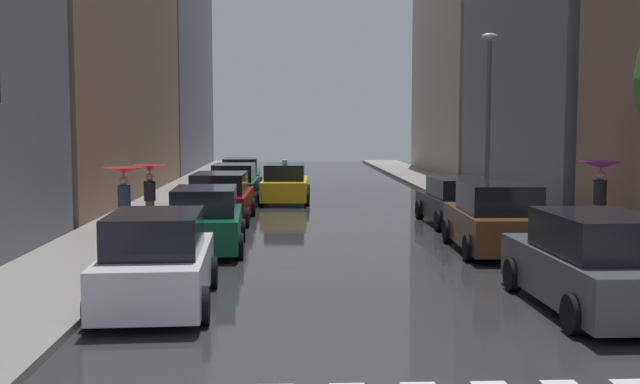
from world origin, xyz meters
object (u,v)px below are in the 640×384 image
at_px(pedestrian_near_tree, 149,181).
at_px(parked_car_left_nearest, 157,263).
at_px(taxi_midroad, 285,184).
at_px(pedestrian_by_kerb, 600,179).
at_px(parked_car_left_third, 220,199).
at_px(parked_car_left_fifth, 241,176).
at_px(parked_car_left_second, 206,221).
at_px(pedestrian_foreground, 124,184).
at_px(parked_car_right_second, 496,220).
at_px(parked_car_left_fourth, 235,185).
at_px(parked_car_right_nearest, 595,265).
at_px(lamp_post_right, 488,108).
at_px(parked_car_right_third, 457,202).

bearing_deg(pedestrian_near_tree, parked_car_left_nearest, 96.54).
relative_size(taxi_midroad, pedestrian_by_kerb, 2.19).
bearing_deg(parked_car_left_third, parked_car_left_fifth, 1.15).
height_order(parked_car_left_second, pedestrian_foreground, pedestrian_foreground).
bearing_deg(pedestrian_foreground, parked_car_right_second, -152.18).
distance_m(parked_car_left_fourth, pedestrian_foreground, 10.17).
height_order(parked_car_right_nearest, pedestrian_foreground, pedestrian_foreground).
distance_m(parked_car_right_nearest, taxi_midroad, 19.80).
relative_size(parked_car_right_nearest, lamp_post_right, 0.75).
relative_size(parked_car_left_fifth, pedestrian_near_tree, 2.35).
bearing_deg(taxi_midroad, parked_car_right_second, -154.63).
relative_size(parked_car_left_second, pedestrian_foreground, 2.26).
bearing_deg(pedestrian_by_kerb, lamp_post_right, -119.45).
height_order(parked_car_right_nearest, pedestrian_by_kerb, pedestrian_by_kerb).
relative_size(parked_car_right_second, taxi_midroad, 0.96).
xyz_separation_m(parked_car_right_nearest, pedestrian_by_kerb, (3.40, 7.99, 0.94)).
relative_size(parked_car_left_second, taxi_midroad, 0.94).
height_order(pedestrian_foreground, lamp_post_right, lamp_post_right).
bearing_deg(parked_car_right_nearest, parked_car_left_third, 30.83).
bearing_deg(parked_car_left_nearest, taxi_midroad, -9.62).
relative_size(parked_car_right_nearest, parked_car_right_second, 1.08).
xyz_separation_m(parked_car_right_third, lamp_post_right, (1.65, 2.45, 3.12)).
relative_size(pedestrian_foreground, pedestrian_by_kerb, 0.91).
distance_m(parked_car_left_second, pedestrian_by_kerb, 11.07).
relative_size(parked_car_right_nearest, pedestrian_near_tree, 2.54).
xyz_separation_m(parked_car_left_fifth, taxi_midroad, (2.17, -4.90, -0.01)).
bearing_deg(parked_car_right_nearest, lamp_post_right, -7.65).
xyz_separation_m(parked_car_left_fifth, parked_car_right_third, (7.83, -12.34, -0.05)).
bearing_deg(pedestrian_by_kerb, parked_car_right_nearest, 22.34).
bearing_deg(parked_car_right_second, pedestrian_foreground, 78.29).
xyz_separation_m(parked_car_right_nearest, parked_car_right_second, (-0.04, 6.22, 0.02)).
relative_size(parked_car_left_third, parked_car_right_nearest, 0.99).
relative_size(parked_car_left_third, parked_car_left_fourth, 0.99).
bearing_deg(parked_car_left_fourth, parked_car_left_second, -178.40).
distance_m(parked_car_left_nearest, lamp_post_right, 16.71).
height_order(parked_car_left_nearest, parked_car_left_fourth, parked_car_left_nearest).
height_order(parked_car_left_nearest, parked_car_left_second, parked_car_left_nearest).
relative_size(parked_car_left_fifth, pedestrian_foreground, 2.30).
bearing_deg(taxi_midroad, parked_car_left_fifth, 26.12).
height_order(taxi_midroad, pedestrian_foreground, pedestrian_foreground).
distance_m(parked_car_left_third, parked_car_left_fifth, 11.24).
bearing_deg(lamp_post_right, pedestrian_near_tree, -164.13).
height_order(parked_car_left_third, parked_car_left_fourth, same).
relative_size(parked_car_right_second, pedestrian_by_kerb, 2.10).
xyz_separation_m(parked_car_left_nearest, parked_car_left_third, (0.07, 12.03, -0.02)).
relative_size(parked_car_left_fifth, taxi_midroad, 0.96).
bearing_deg(parked_car_right_second, parked_car_left_nearest, 127.80).
relative_size(parked_car_left_third, taxi_midroad, 1.03).
xyz_separation_m(parked_car_right_second, pedestrian_near_tree, (-9.67, 4.53, 0.70)).
relative_size(parked_car_left_fourth, pedestrian_foreground, 2.49).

